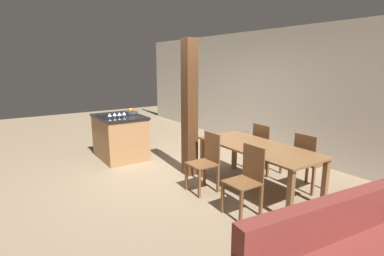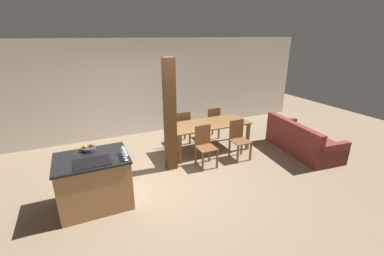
{
  "view_description": "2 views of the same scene",
  "coord_description": "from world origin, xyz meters",
  "px_view_note": "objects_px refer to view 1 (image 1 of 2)",
  "views": [
    {
      "loc": [
        4.49,
        -2.42,
        1.97
      ],
      "look_at": [
        0.6,
        0.2,
        0.95
      ],
      "focal_mm": 28.0,
      "sensor_mm": 36.0,
      "label": 1
    },
    {
      "loc": [
        -1.49,
        -4.37,
        2.79
      ],
      "look_at": [
        0.6,
        0.2,
        0.95
      ],
      "focal_mm": 24.0,
      "sensor_mm": 36.0,
      "label": 2
    }
  ],
  "objects_px": {
    "kitchen_island": "(120,137)",
    "wine_glass_far": "(119,114)",
    "dining_chair_near_right": "(246,179)",
    "timber_post": "(190,109)",
    "wine_glass_middle": "(115,115)",
    "dining_chair_near_left": "(206,161)",
    "dining_chair_far_left": "(265,148)",
    "wine_glass_end": "(124,114)",
    "fruit_bowl": "(132,112)",
    "wine_glass_near": "(110,115)",
    "dining_chair_far_right": "(308,161)",
    "dining_table": "(258,151)"
  },
  "relations": [
    {
      "from": "kitchen_island",
      "to": "wine_glass_far",
      "type": "relative_size",
      "value": 8.21
    },
    {
      "from": "dining_chair_near_right",
      "to": "timber_post",
      "type": "bearing_deg",
      "value": 173.61
    },
    {
      "from": "wine_glass_middle",
      "to": "wine_glass_far",
      "type": "bearing_deg",
      "value": 90.0
    },
    {
      "from": "dining_chair_near_left",
      "to": "dining_chair_near_right",
      "type": "height_order",
      "value": "same"
    },
    {
      "from": "wine_glass_far",
      "to": "dining_chair_near_left",
      "type": "distance_m",
      "value": 2.05
    },
    {
      "from": "dining_chair_near_left",
      "to": "dining_chair_far_left",
      "type": "bearing_deg",
      "value": 90.0
    },
    {
      "from": "wine_glass_middle",
      "to": "wine_glass_far",
      "type": "xyz_separation_m",
      "value": [
        0.0,
        0.09,
        0.0
      ]
    },
    {
      "from": "wine_glass_end",
      "to": "dining_chair_far_left",
      "type": "height_order",
      "value": "wine_glass_end"
    },
    {
      "from": "fruit_bowl",
      "to": "wine_glass_near",
      "type": "height_order",
      "value": "wine_glass_near"
    },
    {
      "from": "dining_chair_far_left",
      "to": "dining_chair_far_right",
      "type": "bearing_deg",
      "value": -180.0
    },
    {
      "from": "wine_glass_middle",
      "to": "wine_glass_far",
      "type": "distance_m",
      "value": 0.09
    },
    {
      "from": "fruit_bowl",
      "to": "dining_table",
      "type": "relative_size",
      "value": 0.12
    },
    {
      "from": "wine_glass_near",
      "to": "dining_chair_far_left",
      "type": "height_order",
      "value": "wine_glass_near"
    },
    {
      "from": "fruit_bowl",
      "to": "wine_glass_far",
      "type": "bearing_deg",
      "value": -42.25
    },
    {
      "from": "dining_table",
      "to": "dining_chair_near_left",
      "type": "relative_size",
      "value": 2.17
    },
    {
      "from": "wine_glass_far",
      "to": "wine_glass_near",
      "type": "bearing_deg",
      "value": -90.0
    },
    {
      "from": "wine_glass_near",
      "to": "dining_chair_near_right",
      "type": "xyz_separation_m",
      "value": [
        2.75,
        0.86,
        -0.54
      ]
    },
    {
      "from": "dining_chair_near_right",
      "to": "dining_chair_far_right",
      "type": "bearing_deg",
      "value": 90.0
    },
    {
      "from": "kitchen_island",
      "to": "fruit_bowl",
      "type": "height_order",
      "value": "fruit_bowl"
    },
    {
      "from": "wine_glass_end",
      "to": "dining_table",
      "type": "bearing_deg",
      "value": 28.3
    },
    {
      "from": "dining_chair_near_right",
      "to": "wine_glass_far",
      "type": "bearing_deg",
      "value": -166.2
    },
    {
      "from": "wine_glass_end",
      "to": "dining_table",
      "type": "xyz_separation_m",
      "value": [
        2.3,
        1.24,
        -0.39
      ]
    },
    {
      "from": "dining_table",
      "to": "dining_chair_far_left",
      "type": "bearing_deg",
      "value": 124.12
    },
    {
      "from": "kitchen_island",
      "to": "dining_chair_far_right",
      "type": "height_order",
      "value": "same"
    },
    {
      "from": "timber_post",
      "to": "wine_glass_near",
      "type": "bearing_deg",
      "value": -136.99
    },
    {
      "from": "wine_glass_end",
      "to": "dining_chair_near_right",
      "type": "bearing_deg",
      "value": 11.93
    },
    {
      "from": "kitchen_island",
      "to": "wine_glass_end",
      "type": "relative_size",
      "value": 8.21
    },
    {
      "from": "wine_glass_middle",
      "to": "dining_chair_near_right",
      "type": "height_order",
      "value": "wine_glass_middle"
    },
    {
      "from": "dining_chair_near_right",
      "to": "dining_chair_far_left",
      "type": "xyz_separation_m",
      "value": [
        -0.89,
        1.32,
        0.0
      ]
    },
    {
      "from": "wine_glass_far",
      "to": "wine_glass_end",
      "type": "height_order",
      "value": "same"
    },
    {
      "from": "wine_glass_near",
      "to": "wine_glass_far",
      "type": "relative_size",
      "value": 1.0
    },
    {
      "from": "wine_glass_middle",
      "to": "dining_chair_far_right",
      "type": "xyz_separation_m",
      "value": [
        2.75,
        2.09,
        -0.54
      ]
    },
    {
      "from": "wine_glass_middle",
      "to": "dining_chair_near_left",
      "type": "height_order",
      "value": "wine_glass_middle"
    },
    {
      "from": "dining_chair_far_right",
      "to": "dining_chair_near_left",
      "type": "bearing_deg",
      "value": 55.88
    },
    {
      "from": "wine_glass_end",
      "to": "kitchen_island",
      "type": "bearing_deg",
      "value": 171.0
    },
    {
      "from": "kitchen_island",
      "to": "wine_glass_far",
      "type": "bearing_deg",
      "value": -19.1
    },
    {
      "from": "kitchen_island",
      "to": "dining_chair_near_left",
      "type": "xyz_separation_m",
      "value": [
        2.36,
        0.5,
        0.03
      ]
    },
    {
      "from": "fruit_bowl",
      "to": "timber_post",
      "type": "height_order",
      "value": "timber_post"
    },
    {
      "from": "dining_chair_near_left",
      "to": "dining_chair_far_right",
      "type": "relative_size",
      "value": 1.0
    },
    {
      "from": "fruit_bowl",
      "to": "kitchen_island",
      "type": "bearing_deg",
      "value": -87.69
    },
    {
      "from": "dining_chair_far_right",
      "to": "kitchen_island",
      "type": "bearing_deg",
      "value": 29.23
    },
    {
      "from": "wine_glass_near",
      "to": "dining_chair_near_right",
      "type": "height_order",
      "value": "wine_glass_near"
    },
    {
      "from": "wine_glass_far",
      "to": "dining_table",
      "type": "distance_m",
      "value": 2.69
    },
    {
      "from": "dining_chair_near_left",
      "to": "wine_glass_middle",
      "type": "bearing_deg",
      "value": -157.48
    },
    {
      "from": "dining_chair_near_right",
      "to": "wine_glass_middle",
      "type": "bearing_deg",
      "value": -164.36
    },
    {
      "from": "dining_table",
      "to": "dining_chair_far_left",
      "type": "distance_m",
      "value": 0.81
    },
    {
      "from": "dining_table",
      "to": "dining_chair_far_right",
      "type": "xyz_separation_m",
      "value": [
        0.45,
        0.66,
        -0.15
      ]
    },
    {
      "from": "fruit_bowl",
      "to": "wine_glass_far",
      "type": "height_order",
      "value": "wine_glass_far"
    },
    {
      "from": "dining_chair_near_left",
      "to": "dining_chair_far_left",
      "type": "xyz_separation_m",
      "value": [
        -0.0,
        1.32,
        0.0
      ]
    },
    {
      "from": "wine_glass_end",
      "to": "wine_glass_middle",
      "type": "bearing_deg",
      "value": -90.0
    }
  ]
}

